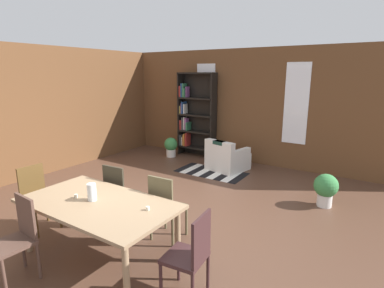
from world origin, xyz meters
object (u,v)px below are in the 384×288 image
bookshelf_tall (194,115)px  potted_plant_by_shelf (171,146)px  armchair_white (227,158)px  dining_chair_far_left (119,192)px  dining_chair_far_right (165,206)px  dining_chair_head_left (37,196)px  potted_plant_corner (326,188)px  dining_table (98,207)px  vase_on_table (92,192)px  dining_chair_head_right (191,254)px  dining_chair_near_left (18,236)px

bookshelf_tall → potted_plant_by_shelf: 1.08m
armchair_white → dining_chair_far_left: bearing=-93.0°
dining_chair_far_right → dining_chair_head_left: same height
potted_plant_corner → dining_chair_head_left: bearing=-137.9°
dining_table → potted_plant_corner: 3.79m
vase_on_table → dining_chair_far_right: (0.54, 0.76, -0.34)m
vase_on_table → dining_chair_far_right: vase_on_table is taller
dining_chair_far_right → dining_chair_head_right: 1.18m
dining_chair_far_left → dining_chair_head_right: size_ratio=1.00×
armchair_white → potted_plant_by_shelf: size_ratio=1.79×
dining_chair_near_left → bookshelf_tall: (-1.20, 5.53, 0.63)m
potted_plant_corner → dining_chair_near_left: bearing=-123.1°
vase_on_table → dining_chair_far_left: bearing=114.1°
dining_chair_near_left → dining_chair_head_left: bearing=140.3°
dining_chair_head_right → potted_plant_by_shelf: (-3.45, 4.26, -0.21)m
dining_chair_far_right → bookshelf_tall: 4.56m
bookshelf_tall → dining_chair_head_right: bearing=-57.8°
bookshelf_tall → dining_chair_head_left: bearing=-86.6°
dining_chair_head_right → armchair_white: size_ratio=0.99×
dining_chair_head_right → bookshelf_tall: (-3.00, 4.76, 0.63)m
dining_chair_near_left → dining_chair_head_left: same height
vase_on_table → dining_table: bearing=0.0°
dining_chair_far_right → armchair_white: bearing=102.2°
dining_chair_far_left → dining_table: bearing=-60.1°
dining_chair_near_left → potted_plant_corner: (2.54, 3.90, -0.18)m
dining_chair_near_left → bookshelf_tall: size_ratio=0.41×
potted_plant_by_shelf → potted_plant_corner: bearing=-15.2°
dining_chair_near_left → potted_plant_by_shelf: (-1.65, 5.03, -0.21)m
dining_chair_head_left → bookshelf_tall: 4.82m
dining_chair_head_left → dining_chair_head_right: size_ratio=1.00×
armchair_white → potted_plant_corner: bearing=-21.3°
bookshelf_tall → potted_plant_corner: size_ratio=3.92×
dining_chair_far_right → dining_chair_near_left: same height
dining_chair_near_left → armchair_white: bearing=87.9°
bookshelf_tall → potted_plant_corner: (3.75, -1.63, -0.80)m
dining_chair_far_right → potted_plant_by_shelf: (-2.54, 3.51, -0.21)m
vase_on_table → armchair_white: bearing=92.3°
dining_table → dining_chair_head_right: dining_chair_head_right is taller
vase_on_table → dining_chair_far_left: vase_on_table is taller
dining_table → dining_chair_near_left: bearing=-120.0°
armchair_white → potted_plant_corner: size_ratio=1.64×
potted_plant_corner → dining_chair_far_left: bearing=-136.9°
dining_chair_head_right → potted_plant_corner: (0.75, 3.13, -0.18)m
vase_on_table → dining_chair_head_left: size_ratio=0.23×
vase_on_table → dining_chair_head_right: vase_on_table is taller
potted_plant_corner → armchair_white: bearing=158.7°
dining_chair_far_left → potted_plant_corner: dining_chair_far_left is taller
dining_chair_far_right → armchair_white: size_ratio=0.99×
bookshelf_tall → dining_chair_far_right: bearing=-62.5°
dining_chair_near_left → potted_plant_by_shelf: bearing=108.1°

